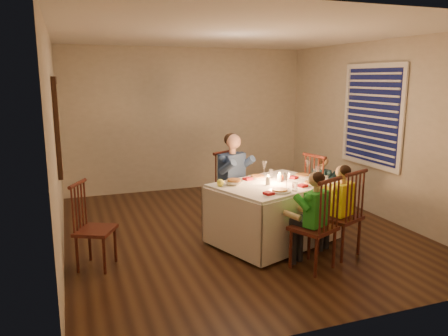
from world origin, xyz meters
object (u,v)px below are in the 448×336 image
object	(u,v)px
chair_adult	(233,224)
child_green	(311,268)
chair_extra	(98,267)
child_teal	(321,225)
chair_near_right	(338,254)
serving_bowl	(234,183)
child_yellow	(338,254)
chair_end	(321,225)
dining_table	(274,200)
adult	(233,224)
chair_near_left	(311,268)

from	to	relation	value
chair_adult	child_green	size ratio (longest dim) A/B	0.96
chair_extra	child_teal	xyz separation A→B (m)	(3.09, 0.36, 0.00)
chair_near_right	serving_bowl	world-z (taller)	serving_bowl
chair_adult	child_yellow	bearing A→B (deg)	-88.84
chair_adult	child_teal	xyz separation A→B (m)	(1.15, -0.48, 0.00)
chair_end	serving_bowl	distance (m)	1.64
dining_table	child_teal	size ratio (longest dim) A/B	1.74
chair_near_right	child_green	xyz separation A→B (m)	(-0.49, -0.22, 0.00)
child_green	chair_near_right	bearing A→B (deg)	179.94
dining_table	adult	bearing A→B (deg)	86.20
child_green	child_teal	size ratio (longest dim) A/B	1.08
dining_table	adult	world-z (taller)	dining_table
chair_near_left	serving_bowl	distance (m)	1.37
chair_near_right	child_teal	xyz separation A→B (m)	(0.38, 0.97, 0.00)
child_yellow	chair_adult	bearing A→B (deg)	-84.46
chair_adult	adult	size ratio (longest dim) A/B	0.80
child_yellow	child_teal	size ratio (longest dim) A/B	1.08
chair_extra	dining_table	bearing A→B (deg)	-62.11
chair_near_left	chair_end	bearing A→B (deg)	-150.45
chair_near_left	chair_adult	bearing A→B (deg)	-104.83
child_yellow	child_teal	distance (m)	1.05
chair_near_right	adult	size ratio (longest dim) A/B	0.80
serving_bowl	dining_table	bearing A→B (deg)	-11.29
child_teal	child_green	bearing A→B (deg)	129.26
chair_extra	serving_bowl	xyz separation A→B (m)	(1.68, 0.14, 0.79)
chair_near_right	adult	xyz separation A→B (m)	(-0.77, 1.45, 0.00)
child_green	serving_bowl	bearing A→B (deg)	-85.04
chair_near_left	child_yellow	xyz separation A→B (m)	(0.49, 0.22, 0.00)
chair_near_left	serving_bowl	xyz separation A→B (m)	(-0.55, 0.97, 0.79)
dining_table	child_teal	xyz separation A→B (m)	(0.92, 0.32, -0.55)
chair_adult	chair_extra	distance (m)	2.11
serving_bowl	chair_extra	bearing A→B (deg)	-175.39
chair_end	child_green	size ratio (longest dim) A/B	0.96
dining_table	child_green	bearing A→B (deg)	-106.86
chair_adult	chair_near_right	world-z (taller)	same
child_yellow	serving_bowl	distance (m)	1.50
dining_table	serving_bowl	world-z (taller)	serving_bowl
chair_adult	serving_bowl	bearing A→B (deg)	-137.27
chair_extra	child_teal	bearing A→B (deg)	-56.43
chair_end	child_teal	world-z (taller)	chair_end
chair_end	chair_near_right	bearing A→B (deg)	143.95
chair_adult	child_teal	bearing A→B (deg)	-49.46
chair_near_right	child_yellow	world-z (taller)	child_yellow
chair_near_right	child_green	distance (m)	0.54
chair_near_right	chair_adult	bearing A→B (deg)	-84.46
chair_extra	child_green	world-z (taller)	child_green
chair_extra	adult	distance (m)	2.11
dining_table	child_green	size ratio (longest dim) A/B	1.60
chair_adult	chair_near_left	xyz separation A→B (m)	(0.28, -1.68, 0.00)
chair_extra	child_green	size ratio (longest dim) A/B	0.89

